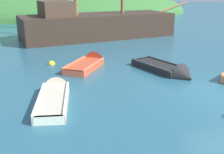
{
  "coord_description": "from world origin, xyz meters",
  "views": [
    {
      "loc": [
        -6.33,
        -9.01,
        4.01
      ],
      "look_at": [
        -3.98,
        2.69,
        0.1
      ],
      "focal_mm": 44.84,
      "sensor_mm": 36.0,
      "label": 1
    }
  ],
  "objects_px": {
    "sailing_ship": "(97,29)",
    "rowboat_outer_left": "(55,97)",
    "rowboat_portside": "(168,71)",
    "buoy_yellow": "(52,64)",
    "rowboat_near_dock": "(89,65)"
  },
  "relations": [
    {
      "from": "buoy_yellow",
      "to": "sailing_ship",
      "type": "bearing_deg",
      "value": 64.8
    },
    {
      "from": "rowboat_outer_left",
      "to": "sailing_ship",
      "type": "bearing_deg",
      "value": -10.2
    },
    {
      "from": "sailing_ship",
      "to": "rowboat_near_dock",
      "type": "xyz_separation_m",
      "value": [
        -1.65,
        -8.39,
        -0.63
      ]
    },
    {
      "from": "rowboat_outer_left",
      "to": "rowboat_portside",
      "type": "xyz_separation_m",
      "value": [
        5.39,
        2.27,
        -0.0
      ]
    },
    {
      "from": "sailing_ship",
      "to": "rowboat_outer_left",
      "type": "relative_size",
      "value": 3.89
    },
    {
      "from": "rowboat_outer_left",
      "to": "buoy_yellow",
      "type": "height_order",
      "value": "rowboat_outer_left"
    },
    {
      "from": "rowboat_near_dock",
      "to": "buoy_yellow",
      "type": "relative_size",
      "value": 8.66
    },
    {
      "from": "sailing_ship",
      "to": "rowboat_portside",
      "type": "bearing_deg",
      "value": -93.14
    },
    {
      "from": "rowboat_outer_left",
      "to": "buoy_yellow",
      "type": "xyz_separation_m",
      "value": [
        -0.14,
        4.97,
        -0.09
      ]
    },
    {
      "from": "sailing_ship",
      "to": "rowboat_near_dock",
      "type": "height_order",
      "value": "sailing_ship"
    },
    {
      "from": "sailing_ship",
      "to": "rowboat_outer_left",
      "type": "xyz_separation_m",
      "value": [
        -3.42,
        -12.54,
        -0.64
      ]
    },
    {
      "from": "rowboat_near_dock",
      "to": "buoy_yellow",
      "type": "bearing_deg",
      "value": 97.7
    },
    {
      "from": "rowboat_outer_left",
      "to": "rowboat_portside",
      "type": "bearing_deg",
      "value": -62.05
    },
    {
      "from": "rowboat_near_dock",
      "to": "buoy_yellow",
      "type": "height_order",
      "value": "rowboat_near_dock"
    },
    {
      "from": "sailing_ship",
      "to": "rowboat_outer_left",
      "type": "bearing_deg",
      "value": -119.25
    }
  ]
}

